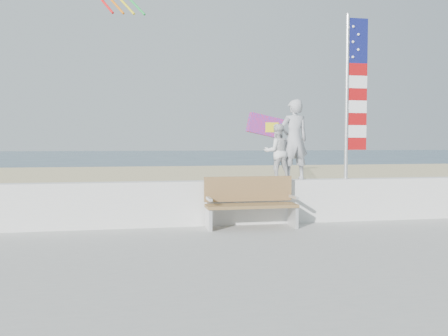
{
  "coord_description": "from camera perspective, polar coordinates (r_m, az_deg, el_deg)",
  "views": [
    {
      "loc": [
        -1.56,
        -7.52,
        1.85
      ],
      "look_at": [
        0.2,
        1.8,
        1.35
      ],
      "focal_mm": 38.0,
      "sensor_mm": 36.0,
      "label": 1
    }
  ],
  "objects": [
    {
      "name": "seawall",
      "position": [
        9.72,
        -1.38,
        -4.19
      ],
      "size": [
        30.0,
        0.35,
        0.9
      ],
      "primitive_type": "cube",
      "color": "silver",
      "rests_on": "boardwalk"
    },
    {
      "name": "flag",
      "position": [
        10.63,
        15.19,
        9.09
      ],
      "size": [
        0.5,
        0.08,
        3.5
      ],
      "color": "silver",
      "rests_on": "seawall"
    },
    {
      "name": "parafoil_kite",
      "position": [
        12.47,
        5.08,
        5.07
      ],
      "size": [
        1.0,
        0.27,
        0.68
      ],
      "color": "#FF1C1E",
      "rests_on": "ground"
    },
    {
      "name": "child",
      "position": [
        9.96,
        6.39,
        1.93
      ],
      "size": [
        0.58,
        0.46,
        1.17
      ],
      "primitive_type": "imported",
      "rotation": [
        0.0,
        0.0,
        3.18
      ],
      "color": "silver",
      "rests_on": "seawall"
    },
    {
      "name": "ground",
      "position": [
        7.89,
        1.01,
        -10.53
      ],
      "size": [
        220.0,
        220.0,
        0.0
      ],
      "primitive_type": "plane",
      "color": "#2B4256",
      "rests_on": "ground"
    },
    {
      "name": "sand",
      "position": [
        16.69,
        -5.27,
        -3.23
      ],
      "size": [
        90.0,
        40.0,
        0.08
      ],
      "primitive_type": "cube",
      "color": "#CAB986",
      "rests_on": "ground"
    },
    {
      "name": "bench",
      "position": [
        9.41,
        3.19,
        -4.08
      ],
      "size": [
        1.8,
        0.57,
        1.0
      ],
      "color": "olive",
      "rests_on": "boardwalk"
    },
    {
      "name": "adult",
      "position": [
        10.07,
        8.42,
        3.39
      ],
      "size": [
        0.64,
        0.45,
        1.68
      ],
      "primitive_type": "imported",
      "rotation": [
        0.0,
        0.0,
        3.22
      ],
      "color": "#A1A2A7",
      "rests_on": "seawall"
    }
  ]
}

